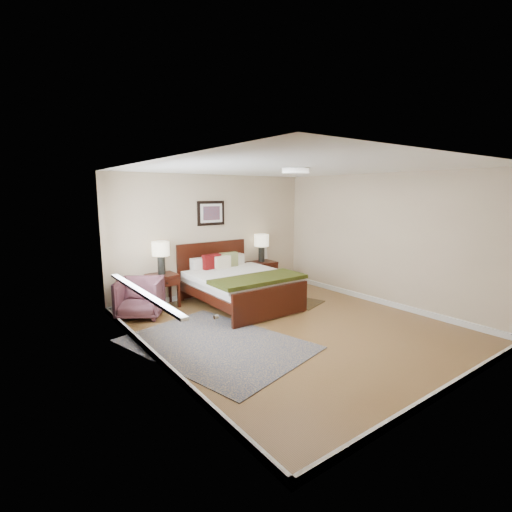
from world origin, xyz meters
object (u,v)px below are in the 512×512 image
bed (238,279)px  armchair (140,298)px  lamp_right (262,243)px  nightstand_right (262,272)px  lamp_left (161,252)px  nightstand_left (163,281)px  rug_persian (216,344)px

bed → armchair: size_ratio=2.75×
bed → lamp_right: size_ratio=3.37×
nightstand_right → bed: bearing=-146.2°
lamp_left → lamp_right: bearing=0.0°
nightstand_left → lamp_right: (2.34, 0.02, 0.53)m
rug_persian → lamp_left: bearing=73.7°
bed → armchair: 1.80m
bed → rug_persian: size_ratio=0.80×
lamp_left → armchair: lamp_left is taller
bed → lamp_left: size_ratio=3.37×
lamp_right → armchair: (-2.88, -0.33, -0.69)m
nightstand_left → lamp_right: 2.40m
lamp_right → rug_persian: lamp_right is taller
nightstand_left → rug_persian: nightstand_left is taller
bed → rug_persian: bed is taller
bed → lamp_right: 1.49m
nightstand_right → nightstand_left: bearing=-179.8°
bed → lamp_right: (1.15, 0.78, 0.52)m
lamp_left → lamp_right: size_ratio=1.00×
armchair → lamp_right: bearing=39.7°
nightstand_right → rug_persian: size_ratio=0.24×
nightstand_left → lamp_right: size_ratio=1.03×
nightstand_right → lamp_left: 2.44m
nightstand_left → armchair: (-0.54, -0.31, -0.16)m
nightstand_right → rug_persian: bearing=-138.8°
nightstand_left → lamp_right: bearing=0.5°
nightstand_left → nightstand_right: bearing=0.2°
bed → rug_persian: 1.94m
armchair → lamp_left: bearing=64.5°
nightstand_right → rug_persian: nightstand_right is taller
nightstand_left → nightstand_right: 2.35m
bed → nightstand_left: bed is taller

